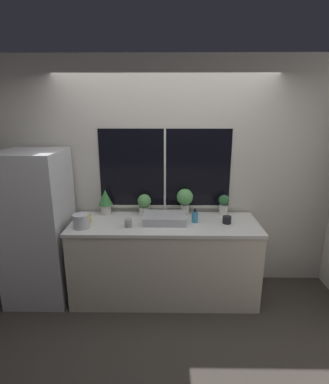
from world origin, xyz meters
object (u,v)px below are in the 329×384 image
Objects in this scene: potted_plant_center_right at (185,199)px; mug_yellow at (88,218)px; potted_plant_far_left at (105,200)px; kettle at (81,221)px; potted_plant_center_left at (144,203)px; mug_black at (227,220)px; mug_grey at (128,223)px; soap_bottle at (195,217)px; refrigerator at (38,227)px; sink at (165,218)px; potted_plant_far_right at (224,204)px.

potted_plant_center_right is 1.13m from mug_yellow.
kettle is at bearing -111.86° from potted_plant_far_left.
potted_plant_center_left reaches higher than mug_black.
mug_grey is 0.49m from kettle.
soap_bottle is 0.35m from mug_black.
potted_plant_far_left is 0.53m from mug_grey.
potted_plant_center_right is at bearing 9.13° from refrigerator.
mug_grey is (-1.07, -0.12, 0.00)m from mug_black.
potted_plant_center_left is 2.82× the size of mug_grey.
potted_plant_center_left is 1.59× the size of soap_bottle.
mug_black is at bearing -16.93° from potted_plant_center_left.
potted_plant_center_right is at bearing 0.00° from potted_plant_center_left.
soap_bottle is (0.33, -0.01, 0.02)m from sink.
kettle reaches higher than soap_bottle.
potted_plant_center_right reaches higher than potted_plant_center_left.
potted_plant_far_right is (0.69, 0.25, 0.09)m from sink.
potted_plant_center_right is 0.46m from potted_plant_far_right.
sink reaches higher than mug_yellow.
refrigerator is 11.06× the size of soap_bottle.
refrigerator reaches higher than mug_yellow.
potted_plant_center_left is at bearing 0.00° from potted_plant_far_left.
potted_plant_center_right is at bearing 180.00° from potted_plant_far_right.
kettle reaches higher than mug_yellow.
kettle is at bearing -171.82° from soap_bottle.
mug_grey is (-0.38, -0.15, -0.00)m from sink.
potted_plant_far_left is at bearing 128.31° from mug_grey.
potted_plant_center_right is 1.29× the size of potted_plant_far_right.
soap_bottle is (1.75, 0.01, 0.12)m from refrigerator.
potted_plant_far_left is (-0.70, 0.25, 0.13)m from sink.
potted_plant_center_left is 1.01× the size of potted_plant_far_right.
potted_plant_center_right is 0.75m from mug_grey.
sink reaches higher than potted_plant_far_right.
potted_plant_center_right is at bearing 111.30° from soap_bottle.
sink reaches higher than kettle.
refrigerator reaches higher than mug_black.
kettle is (-0.63, -0.43, -0.05)m from potted_plant_center_left.
refrigerator is 17.98× the size of mug_black.
potted_plant_center_left reaches higher than soap_bottle.
potted_plant_center_right is (1.65, 0.27, 0.26)m from refrigerator.
mug_yellow is 0.99× the size of mug_black.
potted_plant_far_right is (1.39, 0.00, -0.04)m from potted_plant_far_left.
potted_plant_center_right is at bearing 46.82° from sink.
potted_plant_far_right is 2.55× the size of mug_black.
refrigerator is at bearing 179.58° from mug_black.
refrigerator reaches higher than potted_plant_center_right.
refrigerator is at bearing -170.87° from potted_plant_center_right.
kettle is (-1.57, -0.43, -0.05)m from potted_plant_far_right.
mug_black is at bearing -0.62° from mug_yellow.
mug_black is (1.38, -0.28, -0.13)m from potted_plant_far_left.
potted_plant_center_left is 0.77m from kettle.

